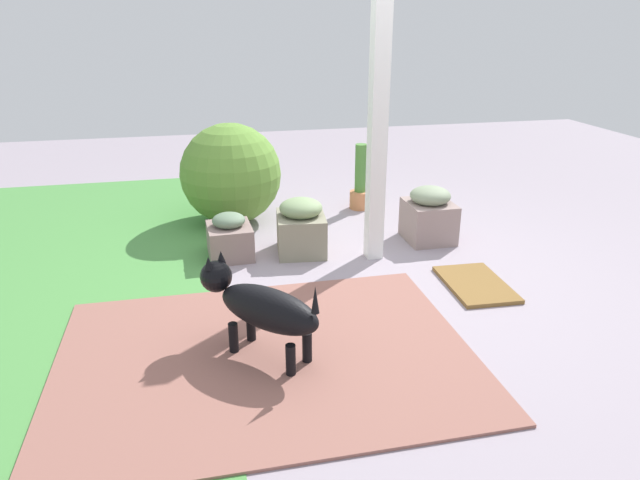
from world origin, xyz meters
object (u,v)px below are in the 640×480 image
object	(u,v)px
stone_planter_mid	(301,227)
dog	(260,305)
round_shrub	(231,174)
porch_pillar	(378,124)
stone_planter_far	(230,237)
doormat	(476,284)
stone_planter_nearest	(429,215)
terracotta_pot_tall	(360,186)

from	to	relation	value
stone_planter_mid	dog	xyz separation A→B (m)	(-1.51, 0.52, 0.11)
round_shrub	dog	world-z (taller)	round_shrub
porch_pillar	stone_planter_far	bearing A→B (deg)	77.23
doormat	dog	bearing A→B (deg)	109.37
stone_planter_mid	dog	size ratio (longest dim) A/B	0.70
porch_pillar	doormat	distance (m)	1.41
stone_planter_nearest	dog	world-z (taller)	dog
stone_planter_far	dog	distance (m)	1.56
porch_pillar	stone_planter_mid	xyz separation A→B (m)	(0.23, 0.56, -0.87)
round_shrub	terracotta_pot_tall	size ratio (longest dim) A/B	1.42
terracotta_pot_tall	dog	size ratio (longest dim) A/B	0.95
dog	stone_planter_mid	bearing A→B (deg)	-19.04
doormat	porch_pillar	bearing A→B (deg)	39.25
terracotta_pot_tall	doormat	world-z (taller)	terracotta_pot_tall
stone_planter_nearest	round_shrub	size ratio (longest dim) A/B	0.52
round_shrub	stone_planter_nearest	bearing A→B (deg)	-117.80
stone_planter_far	round_shrub	size ratio (longest dim) A/B	0.45
round_shrub	terracotta_pot_tall	xyz separation A→B (m)	(0.13, -1.31, -0.23)
dog	porch_pillar	bearing A→B (deg)	-40.18
stone_planter_far	round_shrub	distance (m)	0.93
stone_planter_far	doormat	xyz separation A→B (m)	(-0.96, -1.73, -0.15)
stone_planter_mid	stone_planter_far	xyz separation A→B (m)	(0.04, 0.59, -0.06)
round_shrub	stone_planter_mid	bearing A→B (deg)	-151.08
stone_planter_mid	doormat	world-z (taller)	stone_planter_mid
dog	doormat	size ratio (longest dim) A/B	1.06
stone_planter_far	dog	size ratio (longest dim) A/B	0.60
terracotta_pot_tall	porch_pillar	bearing A→B (deg)	168.74
stone_planter_mid	dog	world-z (taller)	dog
stone_planter_mid	terracotta_pot_tall	xyz separation A→B (m)	(1.03, -0.81, 0.02)
stone_planter_mid	doormat	distance (m)	1.48
porch_pillar	terracotta_pot_tall	world-z (taller)	porch_pillar
stone_planter_mid	porch_pillar	bearing A→B (deg)	-111.90
stone_planter_mid	stone_planter_far	size ratio (longest dim) A/B	1.15
porch_pillar	terracotta_pot_tall	size ratio (longest dim) A/B	3.26
stone_planter_mid	stone_planter_far	bearing A→B (deg)	86.58
porch_pillar	doormat	xyz separation A→B (m)	(-0.70, -0.57, -1.08)
round_shrub	dog	bearing A→B (deg)	179.49
stone_planter_nearest	doormat	size ratio (longest dim) A/B	0.74
round_shrub	dog	size ratio (longest dim) A/B	1.35
porch_pillar	dog	xyz separation A→B (m)	(-1.28, 1.08, -0.76)
stone_planter_mid	dog	bearing A→B (deg)	160.96
porch_pillar	round_shrub	bearing A→B (deg)	43.22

